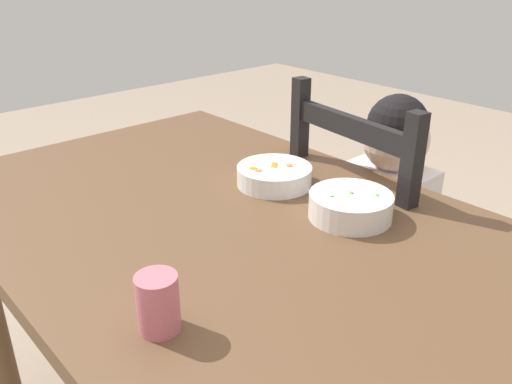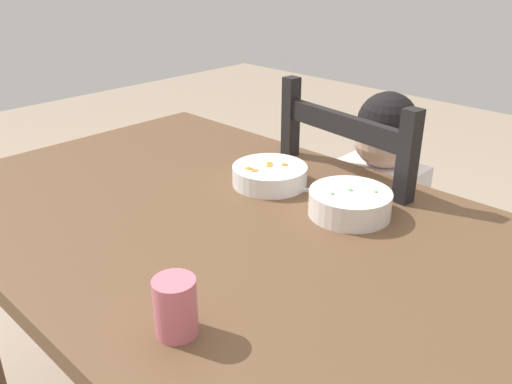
# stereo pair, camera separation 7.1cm
# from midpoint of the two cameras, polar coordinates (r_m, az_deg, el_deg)

# --- Properties ---
(dining_table) EXTENTS (1.38, 0.88, 0.78)m
(dining_table) POSITION_cam_midpoint_polar(r_m,az_deg,el_deg) (1.18, -4.80, -7.47)
(dining_table) COLOR brown
(dining_table) RESTS_ON ground
(dining_chair) EXTENTS (0.47, 0.47, 0.99)m
(dining_chair) POSITION_cam_midpoint_polar(r_m,az_deg,el_deg) (1.57, 10.45, -7.48)
(dining_chair) COLOR black
(dining_chair) RESTS_ON ground
(child_figure) EXTENTS (0.32, 0.31, 0.96)m
(child_figure) POSITION_cam_midpoint_polar(r_m,az_deg,el_deg) (1.48, 11.07, -2.12)
(child_figure) COLOR white
(child_figure) RESTS_ON ground
(bowl_of_peas) EXTENTS (0.17, 0.17, 0.06)m
(bowl_of_peas) POSITION_cam_midpoint_polar(r_m,az_deg,el_deg) (1.13, 8.27, -1.12)
(bowl_of_peas) COLOR white
(bowl_of_peas) RESTS_ON dining_table
(bowl_of_carrots) EXTENTS (0.18, 0.18, 0.05)m
(bowl_of_carrots) POSITION_cam_midpoint_polar(r_m,az_deg,el_deg) (1.27, -0.12, 1.86)
(bowl_of_carrots) COLOR white
(bowl_of_carrots) RESTS_ON dining_table
(spoon) EXTENTS (0.13, 0.09, 0.01)m
(spoon) POSITION_cam_midpoint_polar(r_m,az_deg,el_deg) (1.24, 3.49, 0.28)
(spoon) COLOR silver
(spoon) RESTS_ON dining_table
(drinking_cup) EXTENTS (0.06, 0.06, 0.09)m
(drinking_cup) POSITION_cam_midpoint_polar(r_m,az_deg,el_deg) (0.80, -11.22, -12.05)
(drinking_cup) COLOR #CD6878
(drinking_cup) RESTS_ON dining_table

